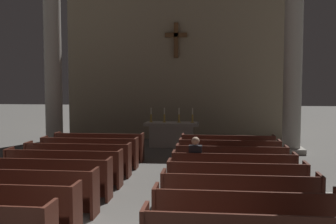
# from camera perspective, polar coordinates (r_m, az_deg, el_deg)

# --- Properties ---
(pew_left_row_3) EXTENTS (2.99, 0.50, 0.95)m
(pew_left_row_3) POSITION_cam_1_polar(r_m,az_deg,el_deg) (8.66, -19.91, -10.53)
(pew_left_row_3) COLOR #4C2319
(pew_left_row_3) RESTS_ON ground
(pew_left_row_4) EXTENTS (2.99, 0.50, 0.95)m
(pew_left_row_4) POSITION_cam_1_polar(r_m,az_deg,el_deg) (9.63, -17.00, -8.96)
(pew_left_row_4) COLOR #4C2319
(pew_left_row_4) RESTS_ON ground
(pew_left_row_5) EXTENTS (2.99, 0.50, 0.95)m
(pew_left_row_5) POSITION_cam_1_polar(r_m,az_deg,el_deg) (10.63, -14.66, -7.67)
(pew_left_row_5) COLOR #4C2319
(pew_left_row_5) RESTS_ON ground
(pew_left_row_6) EXTENTS (2.99, 0.50, 0.95)m
(pew_left_row_6) POSITION_cam_1_polar(r_m,az_deg,el_deg) (11.64, -12.73, -6.59)
(pew_left_row_6) COLOR #4C2319
(pew_left_row_6) RESTS_ON ground
(pew_left_row_7) EXTENTS (2.99, 0.50, 0.95)m
(pew_left_row_7) POSITION_cam_1_polar(r_m,az_deg,el_deg) (12.67, -11.12, -5.67)
(pew_left_row_7) COLOR #4C2319
(pew_left_row_7) RESTS_ON ground
(pew_left_row_8) EXTENTS (2.99, 0.50, 0.95)m
(pew_left_row_8) POSITION_cam_1_polar(r_m,az_deg,el_deg) (13.71, -9.76, -4.90)
(pew_left_row_8) COLOR #4C2319
(pew_left_row_8) RESTS_ON ground
(pew_right_row_2) EXTENTS (2.99, 0.50, 0.95)m
(pew_right_row_2) POSITION_cam_1_polar(r_m,az_deg,el_deg) (6.79, 10.92, -14.47)
(pew_right_row_2) COLOR #4C2319
(pew_right_row_2) RESTS_ON ground
(pew_right_row_3) EXTENTS (2.99, 0.50, 0.95)m
(pew_right_row_3) POSITION_cam_1_polar(r_m,az_deg,el_deg) (7.84, 10.23, -11.89)
(pew_right_row_3) COLOR #4C2319
(pew_right_row_3) RESTS_ON ground
(pew_right_row_4) EXTENTS (2.99, 0.50, 0.95)m
(pew_right_row_4) POSITION_cam_1_polar(r_m,az_deg,el_deg) (8.90, 9.71, -9.92)
(pew_right_row_4) COLOR #4C2319
(pew_right_row_4) RESTS_ON ground
(pew_right_row_5) EXTENTS (2.99, 0.50, 0.95)m
(pew_right_row_5) POSITION_cam_1_polar(r_m,az_deg,el_deg) (9.97, 9.31, -8.37)
(pew_right_row_5) COLOR #4C2319
(pew_right_row_5) RESTS_ON ground
(pew_right_row_6) EXTENTS (2.99, 0.50, 0.95)m
(pew_right_row_6) POSITION_cam_1_polar(r_m,az_deg,el_deg) (11.05, 8.99, -7.12)
(pew_right_row_6) COLOR #4C2319
(pew_right_row_6) RESTS_ON ground
(pew_right_row_7) EXTENTS (2.99, 0.50, 0.95)m
(pew_right_row_7) POSITION_cam_1_polar(r_m,az_deg,el_deg) (12.13, 8.72, -6.09)
(pew_right_row_7) COLOR #4C2319
(pew_right_row_7) RESTS_ON ground
(pew_right_row_8) EXTENTS (2.99, 0.50, 0.95)m
(pew_right_row_8) POSITION_cam_1_polar(r_m,az_deg,el_deg) (13.21, 8.50, -5.23)
(pew_right_row_8) COLOR #4C2319
(pew_right_row_8) RESTS_ON ground
(column_left_second) EXTENTS (0.99, 0.99, 7.66)m
(column_left_second) POSITION_cam_1_polar(r_m,az_deg,el_deg) (16.41, -16.10, 7.94)
(column_left_second) COLOR #ADA89E
(column_left_second) RESTS_ON ground
(column_right_second) EXTENTS (0.99, 0.99, 7.66)m
(column_right_second) POSITION_cam_1_polar(r_m,az_deg,el_deg) (15.51, 17.41, 8.13)
(column_right_second) COLOR #ADA89E
(column_right_second) RESTS_ON ground
(altar) EXTENTS (2.20, 0.90, 1.01)m
(altar) POSITION_cam_1_polar(r_m,az_deg,el_deg) (16.38, 0.52, -3.14)
(altar) COLOR #A8A399
(altar) RESTS_ON ground
(candlestick_outer_left) EXTENTS (0.16, 0.16, 0.59)m
(candlestick_outer_left) POSITION_cam_1_polar(r_m,az_deg,el_deg) (16.41, -2.44, -0.81)
(candlestick_outer_left) COLOR #B79338
(candlestick_outer_left) RESTS_ON altar
(candlestick_inner_left) EXTENTS (0.16, 0.16, 0.59)m
(candlestick_inner_left) POSITION_cam_1_polar(r_m,az_deg,el_deg) (16.34, -0.53, -0.83)
(candlestick_inner_left) COLOR #B79338
(candlestick_inner_left) RESTS_ON altar
(candlestick_inner_right) EXTENTS (0.16, 0.16, 0.59)m
(candlestick_inner_right) POSITION_cam_1_polar(r_m,az_deg,el_deg) (16.28, 1.57, -0.85)
(candlestick_inner_right) COLOR #B79338
(candlestick_inner_right) RESTS_ON altar
(candlestick_outer_right) EXTENTS (0.16, 0.16, 0.59)m
(candlestick_outer_right) POSITION_cam_1_polar(r_m,az_deg,el_deg) (16.25, 3.51, -0.86)
(candlestick_outer_right) COLOR #B79338
(candlestick_outer_right) RESTS_ON altar
(apse_with_cross) EXTENTS (10.21, 0.44, 8.25)m
(apse_with_cross) POSITION_cam_1_polar(r_m,az_deg,el_deg) (18.58, 1.22, 8.85)
(apse_with_cross) COLOR gray
(apse_with_cross) RESTS_ON ground
(lone_worshipper) EXTENTS (0.32, 0.43, 1.32)m
(lone_worshipper) POSITION_cam_1_polar(r_m,az_deg,el_deg) (9.95, 3.94, -7.08)
(lone_worshipper) COLOR #26262B
(lone_worshipper) RESTS_ON ground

